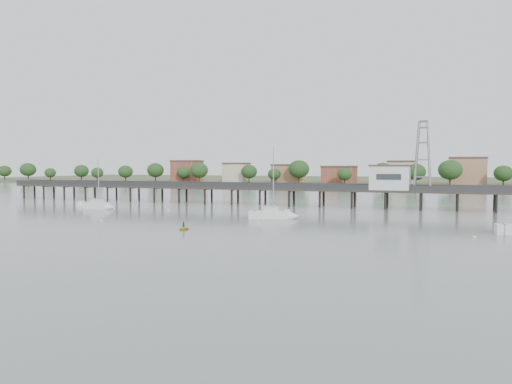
# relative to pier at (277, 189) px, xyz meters

# --- Properties ---
(ground_plane) EXTENTS (500.00, 500.00, 0.00)m
(ground_plane) POSITION_rel_pier_xyz_m (0.00, -60.00, -3.79)
(ground_plane) COLOR slate
(ground_plane) RESTS_ON ground
(pier) EXTENTS (150.00, 5.00, 5.50)m
(pier) POSITION_rel_pier_xyz_m (0.00, 0.00, 0.00)
(pier) COLOR #2D2823
(pier) RESTS_ON ground
(pier_building) EXTENTS (8.40, 5.40, 5.30)m
(pier_building) POSITION_rel_pier_xyz_m (25.00, 0.00, 2.87)
(pier_building) COLOR silver
(pier_building) RESTS_ON ground
(lattice_tower) EXTENTS (3.20, 3.20, 15.50)m
(lattice_tower) POSITION_rel_pier_xyz_m (31.50, 0.00, 7.31)
(lattice_tower) COLOR slate
(lattice_tower) RESTS_ON ground
(sailboat_c) EXTENTS (8.18, 3.97, 13.04)m
(sailboat_c) POSITION_rel_pier_xyz_m (9.14, -27.03, -3.15)
(sailboat_c) COLOR white
(sailboat_c) RESTS_ON ground
(sailboat_b) EXTENTS (6.54, 1.91, 10.97)m
(sailboat_b) POSITION_rel_pier_xyz_m (-31.54, -22.00, -3.14)
(sailboat_b) COLOR white
(sailboat_b) RESTS_ON ground
(white_tender) EXTENTS (3.75, 2.56, 1.35)m
(white_tender) POSITION_rel_pier_xyz_m (-39.71, -17.24, -3.38)
(white_tender) COLOR white
(white_tender) RESTS_ON ground
(yellow_dinghy) EXTENTS (1.74, 0.68, 2.37)m
(yellow_dinghy) POSITION_rel_pier_xyz_m (1.21, -45.86, -3.79)
(yellow_dinghy) COLOR gold
(yellow_dinghy) RESTS_ON ground
(dinghy_occupant) EXTENTS (0.51, 1.02, 0.23)m
(dinghy_occupant) POSITION_rel_pier_xyz_m (1.21, -45.86, -3.79)
(dinghy_occupant) COLOR black
(dinghy_occupant) RESTS_ON ground
(mooring_buoys) EXTENTS (68.85, 30.58, 0.39)m
(mooring_buoys) POSITION_rel_pier_xyz_m (2.09, -26.49, -3.71)
(mooring_buoys) COLOR beige
(mooring_buoys) RESTS_ON ground
(far_shore) EXTENTS (500.00, 170.00, 10.40)m
(far_shore) POSITION_rel_pier_xyz_m (0.36, 179.58, -2.85)
(far_shore) COLOR #475133
(far_shore) RESTS_ON ground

